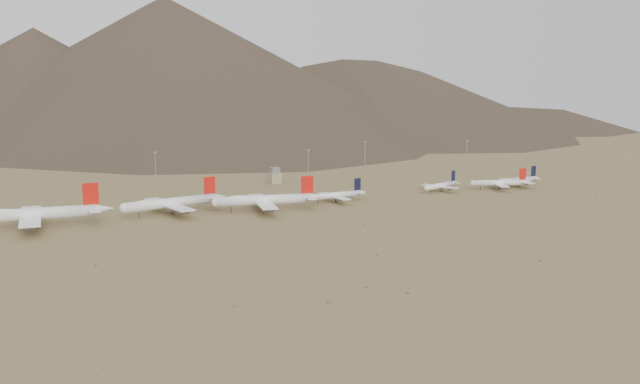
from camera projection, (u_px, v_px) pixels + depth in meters
name	position (u px, v px, depth m)	size (l,w,h in m)	color
ground	(303.00, 215.00, 405.17)	(3000.00, 3000.00, 0.00)	olive
mountain_ridge	(87.00, 33.00, 1186.68)	(4400.00, 1000.00, 300.00)	#443429
widebody_west	(34.00, 214.00, 368.67)	(75.65, 58.28, 22.46)	white
widebody_centre	(171.00, 203.00, 407.16)	(65.09, 51.06, 19.58)	white
widebody_east	(265.00, 200.00, 415.89)	(66.67, 52.11, 19.97)	white
narrowbody_a	(337.00, 195.00, 446.17)	(42.94, 30.96, 14.17)	white
narrowbody_b	(442.00, 185.00, 488.36)	(37.62, 28.21, 13.07)	white
narrowbody_c	(500.00, 183.00, 496.77)	(42.54, 31.76, 14.64)	white
narrowbody_d	(519.00, 180.00, 510.94)	(41.73, 30.19, 13.79)	white
control_tower	(275.00, 176.00, 524.20)	(8.00, 8.00, 12.00)	gray
mast_west	(156.00, 168.00, 502.81)	(2.00, 0.60, 25.70)	gray
mast_centre	(308.00, 165.00, 517.30)	(2.00, 0.60, 25.70)	gray
mast_east	(365.00, 155.00, 583.92)	(2.00, 0.60, 25.70)	gray
mast_far_east	(467.00, 154.00, 591.62)	(2.00, 0.60, 25.70)	gray
desert_scrub	(398.00, 241.00, 339.95)	(386.48, 179.41, 0.82)	brown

